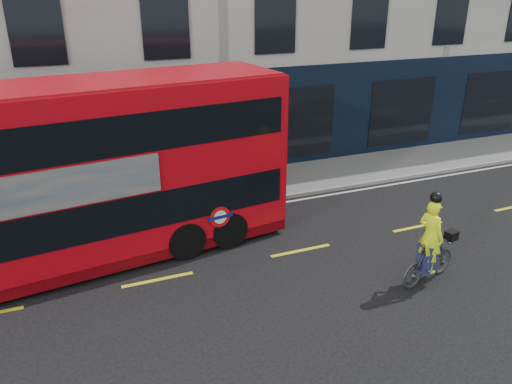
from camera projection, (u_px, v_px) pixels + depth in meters
ground at (327, 278)px, 12.60m from camera, size 120.00×120.00×0.00m
pavement at (239, 186)px, 18.15m from camera, size 60.00×3.00×0.12m
kerb at (254, 202)px, 16.86m from camera, size 60.00×0.12×0.13m
road_edge_line at (258, 207)px, 16.63m from camera, size 58.00×0.10×0.01m
lane_dashes at (301, 251)px, 13.88m from camera, size 58.00×0.12×0.01m
bus at (62, 178)px, 12.36m from camera, size 11.94×4.11×4.72m
cyclist at (430, 253)px, 12.14m from camera, size 1.95×0.96×2.44m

